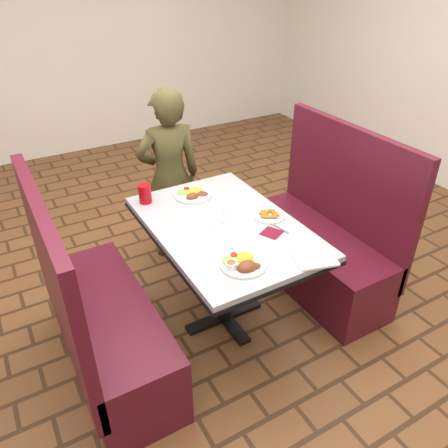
{
  "coord_description": "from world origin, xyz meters",
  "views": [
    {
      "loc": [
        -1.09,
        -1.9,
        2.1
      ],
      "look_at": [
        0.0,
        0.0,
        0.75
      ],
      "focal_mm": 35.0,
      "sensor_mm": 36.0,
      "label": 1
    }
  ],
  "objects": [
    {
      "name": "fork_utensil",
      "position": [
        -0.05,
        -0.34,
        0.76
      ],
      "size": [
        0.04,
        0.14,
        0.0
      ],
      "primitive_type": "cube",
      "rotation": [
        0.0,
        0.0,
        -0.25
      ],
      "color": "silver",
      "rests_on": "dining_table"
    },
    {
      "name": "booth_bench_left",
      "position": [
        -0.8,
        0.0,
        0.33
      ],
      "size": [
        0.47,
        1.2,
        1.17
      ],
      "color": "#581423",
      "rests_on": "ground"
    },
    {
      "name": "diner_person",
      "position": [
        0.05,
        0.91,
        0.67
      ],
      "size": [
        0.53,
        0.38,
        1.34
      ],
      "primitive_type": "imported",
      "rotation": [
        0.0,
        0.0,
        3.01
      ],
      "color": "brown",
      "rests_on": "ground"
    },
    {
      "name": "booth_bench_right",
      "position": [
        0.8,
        0.0,
        0.33
      ],
      "size": [
        0.47,
        1.2,
        1.17
      ],
      "color": "#581423",
      "rests_on": "ground"
    },
    {
      "name": "lettuce_shreds",
      "position": [
        0.04,
        0.06,
        0.75
      ],
      "size": [
        0.28,
        0.32,
        0.0
      ],
      "primitive_type": null,
      "color": "#83C04D",
      "rests_on": "dining_table"
    },
    {
      "name": "maroon_napkin",
      "position": [
        0.19,
        -0.22,
        0.75
      ],
      "size": [
        0.14,
        0.14,
        0.0
      ],
      "primitive_type": "cube",
      "rotation": [
        0.0,
        0.0,
        0.45
      ],
      "color": "maroon",
      "rests_on": "dining_table"
    },
    {
      "name": "knife_utensil",
      "position": [
        -0.1,
        -0.33,
        0.76
      ],
      "size": [
        0.03,
        0.17,
        0.0
      ],
      "primitive_type": "cube",
      "rotation": [
        0.0,
        0.0,
        -0.1
      ],
      "color": "silver",
      "rests_on": "dining_table"
    },
    {
      "name": "spoon_utensil",
      "position": [
        0.25,
        -0.21,
        0.76
      ],
      "size": [
        0.03,
        0.13,
        0.0
      ],
      "primitive_type": "cube",
      "rotation": [
        0.0,
        0.0,
        0.19
      ],
      "color": "silver",
      "rests_on": "dining_table"
    },
    {
      "name": "dining_table",
      "position": [
        0.0,
        0.0,
        0.65
      ],
      "size": [
        0.81,
        1.21,
        0.75
      ],
      "color": "#B2B4B7",
      "rests_on": "ground"
    },
    {
      "name": "paper_napkin",
      "position": [
        0.23,
        -0.55,
        0.76
      ],
      "size": [
        0.25,
        0.21,
        0.01
      ],
      "primitive_type": "cube",
      "rotation": [
        0.0,
        0.0,
        -0.28
      ],
      "color": "white",
      "rests_on": "dining_table"
    },
    {
      "name": "room",
      "position": [
        0.0,
        0.0,
        1.91
      ],
      "size": [
        7.0,
        7.04,
        2.82
      ],
      "color": "brown",
      "rests_on": "ground"
    },
    {
      "name": "near_dinner_plate",
      "position": [
        -0.12,
        -0.4,
        0.78
      ],
      "size": [
        0.25,
        0.25,
        0.08
      ],
      "rotation": [
        0.0,
        0.0,
        0.08
      ],
      "color": "white",
      "rests_on": "dining_table"
    },
    {
      "name": "far_dinner_plate",
      "position": [
        0.0,
        0.41,
        0.77
      ],
      "size": [
        0.25,
        0.25,
        0.06
      ],
      "rotation": [
        0.0,
        0.0,
        -0.11
      ],
      "color": "white",
      "rests_on": "dining_table"
    },
    {
      "name": "plantain_plate",
      "position": [
        0.28,
        -0.06,
        0.76
      ],
      "size": [
        0.19,
        0.19,
        0.03
      ],
      "rotation": [
        0.0,
        0.0,
        -0.33
      ],
      "color": "white",
      "rests_on": "dining_table"
    },
    {
      "name": "red_tumbler",
      "position": [
        -0.3,
        0.48,
        0.81
      ],
      "size": [
        0.08,
        0.08,
        0.12
      ],
      "primitive_type": "cylinder",
      "color": "#B30B12",
      "rests_on": "dining_table"
    }
  ]
}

